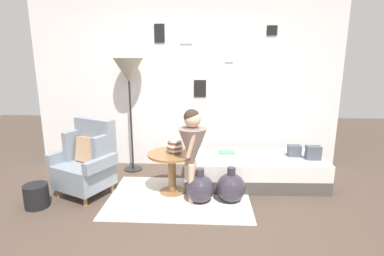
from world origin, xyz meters
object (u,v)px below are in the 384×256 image
at_px(person_child, 192,144).
at_px(book_on_daybed, 227,152).
at_px(armchair, 88,161).
at_px(daybed, 253,170).
at_px(floor_lamp, 129,74).
at_px(demijohn_far, 231,187).
at_px(vase_striped, 175,145).
at_px(magazine_basket, 36,196).
at_px(side_table, 172,164).
at_px(demijohn_near, 200,188).

height_order(person_child, book_on_daybed, person_child).
height_order(armchair, daybed, armchair).
relative_size(floor_lamp, book_on_daybed, 7.88).
bearing_deg(demijohn_far, book_on_daybed, 91.41).
relative_size(vase_striped, floor_lamp, 0.14).
bearing_deg(demijohn_far, magazine_basket, -173.66).
xyz_separation_m(side_table, magazine_basket, (-1.57, -0.47, -0.26)).
relative_size(armchair, daybed, 0.51).
xyz_separation_m(demijohn_near, magazine_basket, (-1.94, -0.22, -0.04)).
distance_m(daybed, magazine_basket, 2.80).
relative_size(book_on_daybed, demijohn_near, 0.51).
bearing_deg(magazine_basket, side_table, 16.67).
bearing_deg(magazine_basket, daybed, 17.18).
relative_size(daybed, book_on_daybed, 8.73).
height_order(floor_lamp, demijohn_near, floor_lamp).
height_order(armchair, vase_striped, armchair).
bearing_deg(armchair, demijohn_near, -7.43).
distance_m(vase_striped, magazine_basket, 1.75).
height_order(vase_striped, demijohn_far, vase_striped).
relative_size(floor_lamp, magazine_basket, 6.19).
distance_m(armchair, person_child, 1.41).
relative_size(person_child, book_on_daybed, 5.28).
distance_m(daybed, book_on_daybed, 0.45).
bearing_deg(floor_lamp, daybed, -13.51).
bearing_deg(person_child, side_table, 139.60).
height_order(daybed, magazine_basket, daybed).
xyz_separation_m(armchair, daybed, (2.20, 0.41, -0.24)).
distance_m(armchair, daybed, 2.25).
bearing_deg(person_child, armchair, 172.45).
bearing_deg(demijohn_near, side_table, 146.51).
height_order(person_child, magazine_basket, person_child).
bearing_deg(side_table, person_child, -40.40).
distance_m(daybed, person_child, 1.16).
relative_size(side_table, magazine_basket, 2.20).
bearing_deg(armchair, person_child, -7.55).
relative_size(armchair, person_child, 0.84).
relative_size(vase_striped, magazine_basket, 0.86).
height_order(person_child, demijohn_near, person_child).
xyz_separation_m(side_table, person_child, (0.28, -0.24, 0.35)).
xyz_separation_m(floor_lamp, demijohn_near, (1.09, -1.04, -1.33)).
height_order(armchair, floor_lamp, floor_lamp).
distance_m(floor_lamp, person_child, 1.62).
bearing_deg(armchair, magazine_basket, -139.23).
height_order(daybed, person_child, person_child).
xyz_separation_m(book_on_daybed, magazine_basket, (-2.30, -0.95, -0.28)).
distance_m(person_child, demijohn_near, 0.58).
bearing_deg(person_child, book_on_daybed, 57.47).
xyz_separation_m(person_child, demijohn_near, (0.09, -0.01, -0.57)).
height_order(daybed, floor_lamp, floor_lamp).
bearing_deg(demijohn_near, vase_striped, 141.82).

